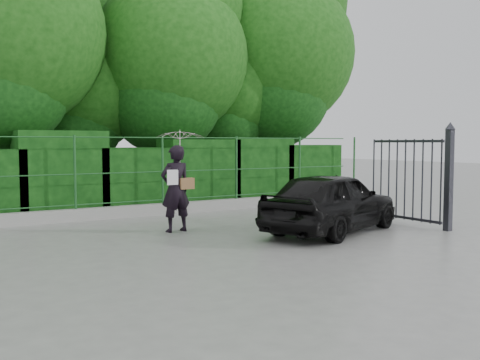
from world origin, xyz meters
TOP-DOWN VIEW (x-y plane):
  - ground at (0.00, 0.00)m, footprint 80.00×80.00m
  - kerb at (0.00, 4.50)m, footprint 14.00×0.25m
  - fence at (0.22, 4.50)m, footprint 14.13×0.06m
  - hedge at (0.06, 5.50)m, footprint 14.20×1.20m
  - trees at (1.14, 7.74)m, footprint 17.10×6.15m
  - gate at (4.60, -0.72)m, footprint 0.22×2.33m
  - woman at (-0.38, 1.85)m, footprint 1.00×1.02m
  - car at (2.32, -0.02)m, footprint 4.17×2.80m

SIDE VIEW (x-z plane):
  - ground at x=0.00m, z-range 0.00..0.00m
  - kerb at x=0.00m, z-range 0.00..0.30m
  - car at x=2.32m, z-range 0.00..1.32m
  - hedge at x=0.06m, z-range -0.14..2.08m
  - gate at x=4.60m, z-range 0.01..2.37m
  - fence at x=0.22m, z-range 0.30..2.10m
  - woman at x=-0.38m, z-range 0.33..2.54m
  - trees at x=1.14m, z-range 0.58..8.66m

